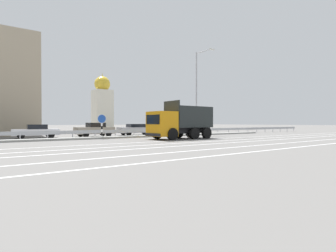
{
  "coord_description": "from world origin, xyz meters",
  "views": [
    {
      "loc": [
        -15.31,
        -20.72,
        1.5
      ],
      "look_at": [
        -0.06,
        0.64,
        1.17
      ],
      "focal_mm": 28.0,
      "sensor_mm": 36.0,
      "label": 1
    }
  ],
  "objects": [
    {
      "name": "lane_strip_2",
      "position": [
        -0.13,
        -7.54,
        0.0
      ],
      "size": [
        59.94,
        0.16,
        0.01
      ],
      "primitive_type": "cube",
      "color": "silver",
      "rests_on": "ground_plane"
    },
    {
      "name": "lane_strip_1",
      "position": [
        -0.13,
        -5.7,
        0.0
      ],
      "size": [
        59.94,
        0.16,
        0.01
      ],
      "primitive_type": "cube",
      "color": "silver",
      "rests_on": "ground_plane"
    },
    {
      "name": "lane_strip_3",
      "position": [
        -0.13,
        -10.13,
        0.0
      ],
      "size": [
        59.94,
        0.16,
        0.01
      ],
      "primitive_type": "cube",
      "color": "silver",
      "rests_on": "ground_plane"
    },
    {
      "name": "ground_plane",
      "position": [
        0.0,
        0.0,
        0.0
      ],
      "size": [
        320.0,
        320.0,
        0.0
      ],
      "primitive_type": "plane",
      "color": "#605E5B"
    },
    {
      "name": "median_road_sign",
      "position": [
        -6.12,
        2.84,
        1.24
      ],
      "size": [
        0.84,
        0.16,
        2.28
      ],
      "color": "white",
      "rests_on": "ground_plane"
    },
    {
      "name": "parked_car_2",
      "position": [
        -11.05,
        7.07,
        0.68
      ],
      "size": [
        4.17,
        1.98,
        1.33
      ],
      "rotation": [
        0.0,
        0.0,
        1.51
      ],
      "color": "silver",
      "rests_on": "ground_plane"
    },
    {
      "name": "parked_car_4",
      "position": [
        0.0,
        7.27,
        0.7
      ],
      "size": [
        4.66,
        1.96,
        1.35
      ],
      "rotation": [
        0.0,
        0.0,
        -1.62
      ],
      "color": "#A3A3A8",
      "rests_on": "ground_plane"
    },
    {
      "name": "median_island",
      "position": [
        0.0,
        2.84,
        0.09
      ],
      "size": [
        32.96,
        1.1,
        0.18
      ],
      "primitive_type": "cube",
      "color": "gray",
      "rests_on": "ground_plane"
    },
    {
      "name": "lane_strip_0",
      "position": [
        -0.13,
        -3.37,
        0.0
      ],
      "size": [
        59.94,
        0.16,
        0.01
      ],
      "primitive_type": "cube",
      "color": "silver",
      "rests_on": "ground_plane"
    },
    {
      "name": "lane_strip_4",
      "position": [
        -0.13,
        -12.34,
        0.0
      ],
      "size": [
        59.94,
        0.16,
        0.01
      ],
      "primitive_type": "cube",
      "color": "silver",
      "rests_on": "ground_plane"
    },
    {
      "name": "dump_truck",
      "position": [
        -0.94,
        -1.58,
        1.28
      ],
      "size": [
        6.41,
        2.73,
        3.49
      ],
      "rotation": [
        0.0,
        0.0,
        1.59
      ],
      "color": "orange",
      "rests_on": "ground_plane"
    },
    {
      "name": "parked_car_5",
      "position": [
        5.69,
        6.98,
        0.73
      ],
      "size": [
        4.22,
        1.84,
        1.41
      ],
      "rotation": [
        0.0,
        0.0,
        -1.56
      ],
      "color": "#335B33",
      "rests_on": "ground_plane"
    },
    {
      "name": "parked_car_3",
      "position": [
        -5.34,
        6.86,
        0.76
      ],
      "size": [
        4.08,
        1.92,
        1.5
      ],
      "rotation": [
        0.0,
        0.0,
        1.6
      ],
      "color": "gray",
      "rests_on": "ground_plane"
    },
    {
      "name": "median_guardrail",
      "position": [
        -0.0,
        4.0,
        0.57
      ],
      "size": [
        59.94,
        0.09,
        0.78
      ],
      "color": "#9EA0A5",
      "rests_on": "ground_plane"
    },
    {
      "name": "church_tower",
      "position": [
        5.31,
        31.8,
        5.46
      ],
      "size": [
        3.6,
        3.6,
        12.08
      ],
      "color": "silver",
      "rests_on": "ground_plane"
    },
    {
      "name": "street_lamp_1",
      "position": [
        5.87,
        2.82,
        5.56
      ],
      "size": [
        0.7,
        2.79,
        10.0
      ],
      "color": "#ADADB2",
      "rests_on": "ground_plane"
    }
  ]
}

